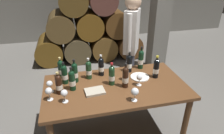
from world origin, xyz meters
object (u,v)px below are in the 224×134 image
object	(u,v)px
wine_bottle_0	(156,68)
wine_glass_3	(135,92)
wine_bottle_8	(125,77)
dining_table	(116,92)
wine_bottle_10	(72,80)
wine_glass_2	(64,94)
sommelier_presenting	(131,40)
wine_glass_4	(139,78)
tasting_notebook	(95,91)
wine_bottle_9	(61,69)
wine_glass_5	(50,84)
wine_glass_0	(125,73)
wine_bottle_7	(64,74)
wine_bottle_11	(59,84)
wine_glass_1	(49,91)
wine_bottle_6	(101,66)
wine_bottle_1	(112,75)
wine_bottle_3	(141,59)
wine_bottle_2	(75,72)
wine_bottle_5	(89,70)
serving_plate	(140,77)
wine_bottle_4	(129,63)

from	to	relation	value
wine_bottle_0	wine_glass_3	xyz separation A→B (m)	(-0.42, -0.41, -0.02)
wine_bottle_8	wine_glass_3	xyz separation A→B (m)	(0.02, -0.28, -0.02)
dining_table	wine_bottle_10	xyz separation A→B (m)	(-0.51, 0.03, 0.22)
wine_glass_2	sommelier_presenting	bearing A→B (deg)	42.12
wine_glass_4	tasting_notebook	size ratio (longest dim) A/B	0.67
dining_table	wine_bottle_0	distance (m)	0.59
wine_bottle_9	wine_glass_5	size ratio (longest dim) A/B	1.95
dining_table	wine_glass_0	distance (m)	0.26
wine_bottle_7	wine_bottle_10	xyz separation A→B (m)	(0.08, -0.16, 0.00)
wine_glass_4	tasting_notebook	world-z (taller)	wine_glass_4
wine_bottle_11	wine_glass_3	distance (m)	0.84
wine_glass_1	wine_bottle_6	bearing A→B (deg)	32.44
wine_bottle_1	wine_glass_0	bearing A→B (deg)	19.01
wine_glass_4	tasting_notebook	bearing A→B (deg)	-176.95
wine_bottle_6	wine_glass_5	distance (m)	0.68
wine_bottle_10	wine_bottle_0	bearing A→B (deg)	2.25
wine_bottle_3	tasting_notebook	xyz separation A→B (m)	(-0.71, -0.44, -0.12)
wine_bottle_2	wine_bottle_10	distance (m)	0.18
wine_bottle_11	wine_glass_0	size ratio (longest dim) A/B	1.88
wine_bottle_2	wine_glass_3	size ratio (longest dim) A/B	1.91
wine_bottle_8	dining_table	bearing A→B (deg)	153.51
wine_bottle_5	serving_plate	xyz separation A→B (m)	(0.64, -0.14, -0.11)
wine_bottle_5	wine_bottle_10	bearing A→B (deg)	-135.09
dining_table	wine_glass_3	distance (m)	0.41
wine_bottle_1	wine_bottle_11	size ratio (longest dim) A/B	1.06
wine_bottle_8	wine_bottle_9	size ratio (longest dim) A/B	1.09
dining_table	wine_bottle_6	world-z (taller)	wine_bottle_6
wine_glass_0	dining_table	bearing A→B (deg)	-144.06
wine_bottle_7	serving_plate	world-z (taller)	wine_bottle_7
wine_bottle_4	sommelier_presenting	bearing A→B (deg)	69.19
wine_bottle_1	wine_bottle_9	bearing A→B (deg)	152.27
wine_glass_1	sommelier_presenting	bearing A→B (deg)	35.86
wine_bottle_4	wine_bottle_11	world-z (taller)	wine_bottle_4
wine_bottle_0	wine_bottle_11	size ratio (longest dim) A/B	1.11
wine_bottle_5	wine_bottle_8	bearing A→B (deg)	-37.53
wine_bottle_7	sommelier_presenting	distance (m)	1.17
wine_bottle_5	wine_bottle_0	bearing A→B (deg)	-11.83
wine_bottle_10	wine_bottle_2	bearing A→B (deg)	76.04
sommelier_presenting	wine_bottle_3	bearing A→B (deg)	-87.85
wine_bottle_2	wine_glass_1	distance (m)	0.43
wine_bottle_1	wine_bottle_9	size ratio (longest dim) A/B	1.02
wine_bottle_1	tasting_notebook	bearing A→B (deg)	-151.18
wine_bottle_9	wine_bottle_10	distance (m)	0.34
wine_glass_2	wine_glass_3	xyz separation A→B (m)	(0.72, -0.15, 0.01)
wine_glass_0	wine_glass_3	xyz separation A→B (m)	(-0.03, -0.44, 0.01)
wine_bottle_5	wine_glass_2	size ratio (longest dim) A/B	1.88
wine_bottle_2	wine_glass_0	distance (m)	0.62
wine_bottle_0	dining_table	bearing A→B (deg)	-172.11
wine_glass_0	wine_bottle_9	bearing A→B (deg)	162.45
wine_bottle_9	wine_bottle_10	xyz separation A→B (m)	(0.12, -0.31, 0.00)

